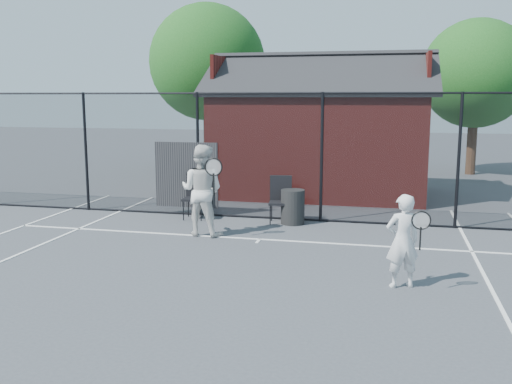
% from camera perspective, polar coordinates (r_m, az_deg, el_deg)
% --- Properties ---
extents(ground, '(80.00, 80.00, 0.00)m').
position_cam_1_polar(ground, '(8.94, -3.94, -9.39)').
color(ground, '#404449').
rests_on(ground, ground).
extents(court_lines, '(11.02, 18.00, 0.01)m').
position_cam_1_polar(court_lines, '(7.76, -6.89, -12.39)').
color(court_lines, white).
rests_on(court_lines, ground).
extents(fence, '(22.04, 3.00, 3.00)m').
position_cam_1_polar(fence, '(13.45, 1.03, 3.35)').
color(fence, black).
rests_on(fence, ground).
extents(clubhouse, '(6.50, 4.36, 4.19)m').
position_cam_1_polar(clubhouse, '(17.24, 6.49, 5.19)').
color(clubhouse, maroon).
rests_on(clubhouse, ground).
extents(tree_left, '(4.48, 4.48, 6.44)m').
position_cam_1_polar(tree_left, '(22.72, -4.90, 12.77)').
color(tree_left, '#372416').
rests_on(tree_left, ground).
extents(tree_right, '(3.97, 3.97, 5.70)m').
position_cam_1_polar(tree_right, '(22.78, 21.15, 10.96)').
color(tree_right, '#372416').
rests_on(tree_right, ground).
extents(player_front, '(0.70, 0.56, 1.45)m').
position_cam_1_polar(player_front, '(8.97, 14.45, -4.76)').
color(player_front, silver).
rests_on(player_front, ground).
extents(player_back, '(1.07, 0.82, 1.91)m').
position_cam_1_polar(player_back, '(11.98, -5.43, 0.19)').
color(player_back, silver).
rests_on(player_back, ground).
extents(chair_left, '(0.55, 0.57, 1.07)m').
position_cam_1_polar(chair_left, '(13.65, -6.19, -0.48)').
color(chair_left, black).
rests_on(chair_left, ground).
extents(chair_right, '(0.57, 0.59, 1.06)m').
position_cam_1_polar(chair_right, '(13.12, 2.43, -0.87)').
color(chair_right, black).
rests_on(chair_right, ground).
extents(waste_bin, '(0.67, 0.67, 0.79)m').
position_cam_1_polar(waste_bin, '(13.09, 3.70, -1.49)').
color(waste_bin, '#272727').
rests_on(waste_bin, ground).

